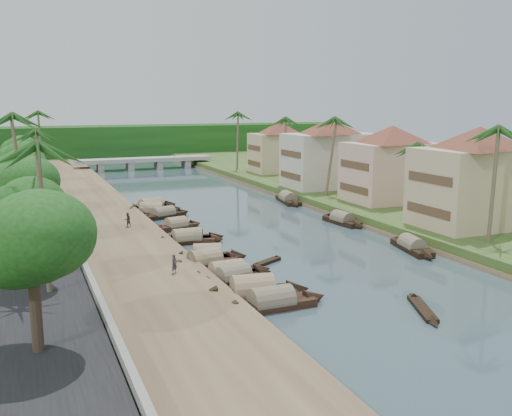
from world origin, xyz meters
name	(u,v)px	position (x,y,z in m)	size (l,w,h in m)	color
ground	(302,250)	(0.00, 0.00, 0.00)	(220.00, 220.00, 0.00)	#364951
left_bank	(100,220)	(-16.00, 20.00, 0.40)	(10.00, 180.00, 0.80)	brown
right_bank	(358,199)	(19.00, 20.00, 0.60)	(16.00, 180.00, 1.20)	#2E471C
road	(21,223)	(-24.50, 20.00, 0.70)	(8.00, 180.00, 1.40)	black
retaining_wall	(62,214)	(-20.20, 20.00, 1.35)	(0.40, 180.00, 1.10)	slate
treeline	(121,142)	(0.00, 100.00, 4.00)	(120.00, 14.00, 8.00)	#133C10
bridge	(144,161)	(0.00, 72.00, 1.72)	(28.00, 4.00, 2.40)	gray
building_near	(477,176)	(18.99, -2.00, 6.38)	(14.85, 14.85, 10.20)	tan
building_mid	(391,163)	(19.99, 14.00, 6.13)	(14.11, 14.11, 9.70)	#D29D94
building_far	(330,152)	(18.99, 28.00, 6.38)	(15.59, 15.59, 10.20)	beige
building_distant	(279,146)	(19.99, 48.00, 5.88)	(12.62, 12.62, 9.20)	tan
sampan_0	(272,303)	(-9.10, -13.17, 0.42)	(8.56, 2.06, 2.24)	black
sampan_1	(253,292)	(-9.44, -10.64, 0.42)	(8.95, 3.34, 2.55)	black
sampan_2	(227,273)	(-9.56, -5.62, 0.41)	(7.85, 1.94, 2.08)	black
sampan_3	(234,278)	(-9.51, -6.90, 0.41)	(7.46, 2.81, 2.00)	black
sampan_4	(205,262)	(-10.18, -1.78, 0.42)	(7.86, 2.94, 2.19)	black
sampan_5	(207,257)	(-9.49, -0.25, 0.42)	(7.48, 3.54, 2.31)	black
sampan_6	(191,239)	(-8.88, 6.81, 0.41)	(6.73, 3.88, 2.02)	black
sampan_7	(187,239)	(-9.32, 6.81, 0.41)	(8.05, 1.90, 2.15)	black
sampan_8	(176,226)	(-8.75, 13.17, 0.41)	(6.54, 2.95, 2.01)	black
sampan_9	(164,215)	(-8.51, 20.01, 0.41)	(7.73, 4.01, 1.98)	black
sampan_10	(152,211)	(-9.35, 22.72, 0.42)	(8.35, 4.98, 2.29)	black
sampan_11	(151,207)	(-8.82, 25.66, 0.42)	(8.28, 4.63, 2.33)	black
sampan_12	(151,208)	(-8.90, 24.92, 0.41)	(7.93, 3.78, 1.92)	black
sampan_13	(150,206)	(-8.82, 26.42, 0.41)	(7.17, 3.31, 1.97)	black
sampan_14	(412,246)	(9.43, -4.28, 0.41)	(3.16, 8.44, 2.04)	black
sampan_15	(342,220)	(9.73, 8.76, 0.41)	(2.37, 7.83, 2.08)	black
sampan_16	(288,199)	(10.20, 24.03, 0.42)	(3.25, 9.49, 2.27)	black
canoe_0	(422,309)	(0.11, -17.44, 0.10)	(3.21, 6.23, 0.84)	black
canoe_1	(267,262)	(-4.94, -2.95, 0.10)	(4.17, 2.79, 0.71)	black
canoe_2	(152,212)	(-9.12, 23.57, 0.10)	(4.80, 1.39, 0.69)	black
palm_0	(497,131)	(15.00, -8.12, 11.28)	(3.20, 3.20, 11.88)	brown
palm_1	(414,146)	(16.00, 4.51, 9.03)	(3.20, 3.20, 9.54)	brown
palm_2	(330,121)	(15.00, 21.34, 11.35)	(3.20, 3.20, 11.94)	brown
palm_3	(285,120)	(16.00, 37.35, 10.99)	(3.20, 3.20, 11.58)	brown
palm_4	(39,148)	(-23.00, -7.96, 10.94)	(3.20, 3.20, 11.32)	brown
palm_5	(18,118)	(-24.00, 15.73, 12.24)	(3.20, 3.20, 12.67)	brown
palm_6	(35,133)	(-22.00, 31.97, 9.94)	(3.20, 3.20, 10.29)	brown
palm_7	(237,115)	(14.00, 53.97, 11.55)	(3.20, 3.20, 12.17)	brown
palm_8	(38,114)	(-20.50, 61.22, 11.83)	(3.20, 3.20, 12.24)	brown
tree_0	(31,241)	(-24.00, -17.48, 7.14)	(5.43, 5.43, 8.06)	#413025
tree_1	(26,208)	(-24.00, -5.77, 6.73)	(4.52, 4.52, 7.29)	#413025
tree_2	(23,184)	(-24.00, 7.48, 6.64)	(5.42, 5.42, 7.55)	#413025
tree_3	(22,169)	(-24.00, 23.54, 6.32)	(5.01, 5.01, 7.06)	#413025
tree_4	(20,159)	(-24.00, 36.11, 6.24)	(5.32, 5.32, 7.09)	#413025
tree_5	(19,150)	(-24.00, 51.17, 6.37)	(4.81, 4.81, 7.03)	#413025
tree_6	(349,153)	(24.00, 30.68, 5.85)	(4.36, 4.36, 6.54)	#413025
person_near	(174,264)	(-13.75, -5.28, 1.56)	(0.55, 0.36, 1.52)	#2A2D33
person_far	(128,220)	(-14.06, 12.93, 1.57)	(0.75, 0.58, 1.54)	#353425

